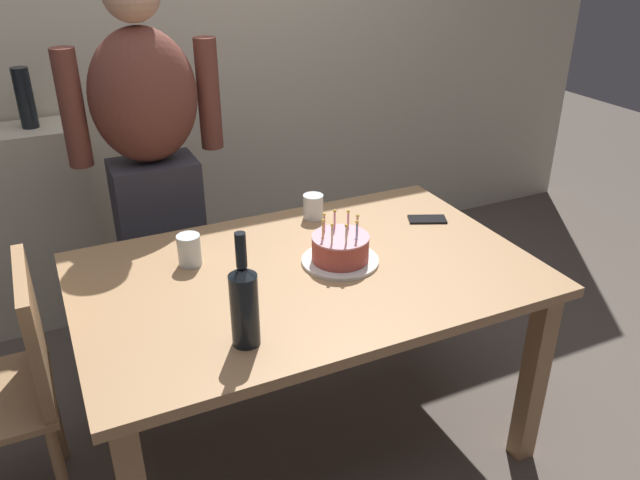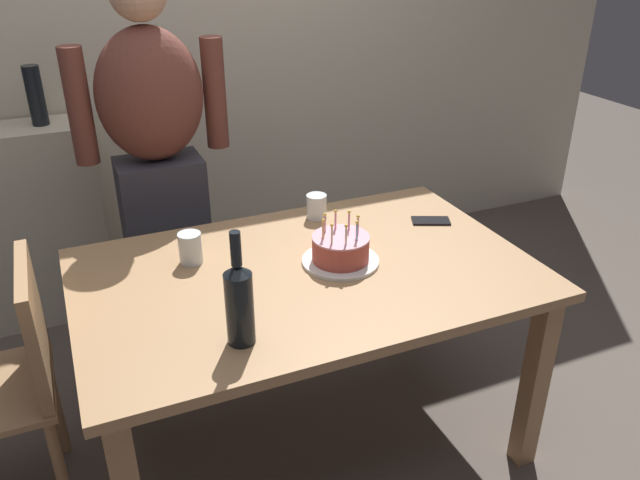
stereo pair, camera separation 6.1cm
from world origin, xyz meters
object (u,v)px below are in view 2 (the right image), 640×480
object	(u,v)px
birthday_cake	(340,250)
water_glass_far	(317,207)
dining_chair	(10,374)
wine_bottle	(239,301)
person_man_bearded	(159,170)
water_glass_near	(190,248)
cell_phone	(431,221)

from	to	relation	value
birthday_cake	water_glass_far	bearing A→B (deg)	79.46
birthday_cake	dining_chair	bearing A→B (deg)	173.70
wine_bottle	dining_chair	size ratio (longest dim) A/B	0.39
person_man_bearded	dining_chair	distance (m)	0.97
water_glass_near	birthday_cake	bearing A→B (deg)	-23.32
water_glass_near	wine_bottle	xyz separation A→B (m)	(0.02, -0.50, 0.08)
person_man_bearded	dining_chair	bearing A→B (deg)	46.39
water_glass_far	person_man_bearded	world-z (taller)	person_man_bearded
person_man_bearded	birthday_cake	bearing A→B (deg)	120.36
birthday_cake	dining_chair	size ratio (longest dim) A/B	0.30
dining_chair	birthday_cake	bearing A→B (deg)	83.70
cell_phone	person_man_bearded	world-z (taller)	person_man_bearded
cell_phone	dining_chair	bearing A→B (deg)	-154.94
cell_phone	person_man_bearded	distance (m)	1.11
water_glass_near	person_man_bearded	xyz separation A→B (m)	(0.01, 0.57, 0.08)
birthday_cake	cell_phone	size ratio (longest dim) A/B	1.82
water_glass_near	wine_bottle	size ratio (longest dim) A/B	0.32
water_glass_far	dining_chair	bearing A→B (deg)	-167.97
person_man_bearded	wine_bottle	bearing A→B (deg)	90.62
water_glass_near	water_glass_far	world-z (taller)	water_glass_near
birthday_cake	cell_phone	xyz separation A→B (m)	(0.46, 0.15, -0.04)
wine_bottle	water_glass_near	bearing A→B (deg)	92.63
dining_chair	person_man_bearded	bearing A→B (deg)	136.39
wine_bottle	person_man_bearded	xyz separation A→B (m)	(-0.01, 1.07, 0.00)
person_man_bearded	dining_chair	xyz separation A→B (m)	(-0.62, -0.65, -0.36)
dining_chair	wine_bottle	bearing A→B (deg)	56.36
cell_phone	water_glass_near	bearing A→B (deg)	-159.11
water_glass_far	dining_chair	distance (m)	1.20
wine_bottle	cell_phone	world-z (taller)	wine_bottle
water_glass_far	water_glass_near	bearing A→B (deg)	-163.00
birthday_cake	person_man_bearded	xyz separation A→B (m)	(-0.45, 0.77, 0.09)
water_glass_far	cell_phone	size ratio (longest dim) A/B	0.66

